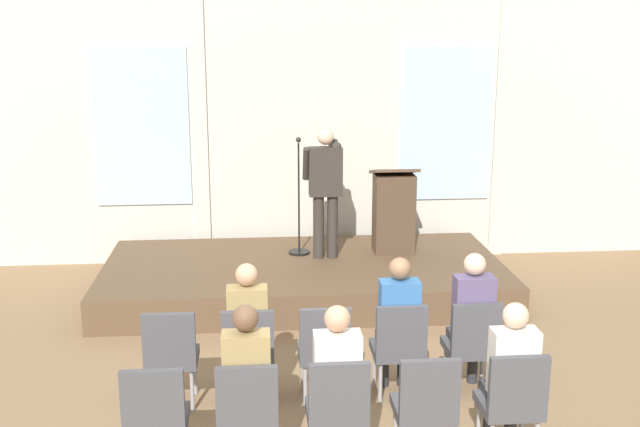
{
  "coord_description": "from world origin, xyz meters",
  "views": [
    {
      "loc": [
        -0.59,
        -5.73,
        3.36
      ],
      "look_at": [
        0.09,
        2.21,
        1.4
      ],
      "focal_mm": 43.16,
      "sensor_mm": 36.0,
      "label": 1
    }
  ],
  "objects_px": {
    "chair_r0_c3": "(399,344)",
    "chair_r1_c2": "(338,406)",
    "audience_r1_c2": "(337,377)",
    "audience_r1_c1": "(247,379)",
    "audience_r0_c4": "(471,316)",
    "chair_r1_c0": "(156,414)",
    "audience_r1_c4": "(511,372)",
    "chair_r0_c4": "(473,341)",
    "audience_r0_c3": "(398,319)",
    "mic_stand": "(299,229)",
    "lectern": "(394,211)",
    "chair_r0_c0": "(171,352)",
    "chair_r0_c1": "(248,349)",
    "speaker": "(325,183)",
    "chair_r1_c3": "(426,403)",
    "chair_r0_c2": "(324,347)",
    "chair_r1_c1": "(247,410)",
    "audience_r0_c1": "(248,325)",
    "chair_r1_c4": "(513,399)"
  },
  "relations": [
    {
      "from": "chair_r0_c3",
      "to": "chair_r1_c2",
      "type": "xyz_separation_m",
      "value": [
        -0.68,
        -1.12,
        0.0
      ]
    },
    {
      "from": "audience_r1_c2",
      "to": "chair_r1_c2",
      "type": "bearing_deg",
      "value": -90.0
    },
    {
      "from": "audience_r1_c1",
      "to": "audience_r0_c4",
      "type": "bearing_deg",
      "value": 28.66
    },
    {
      "from": "chair_r1_c0",
      "to": "audience_r1_c4",
      "type": "height_order",
      "value": "audience_r1_c4"
    },
    {
      "from": "chair_r0_c4",
      "to": "audience_r0_c3",
      "type": "bearing_deg",
      "value": 173.31
    },
    {
      "from": "mic_stand",
      "to": "audience_r1_c1",
      "type": "distance_m",
      "value": 4.45
    },
    {
      "from": "lectern",
      "to": "chair_r0_c0",
      "type": "xyz_separation_m",
      "value": [
        -2.6,
        -3.34,
        -0.43
      ]
    },
    {
      "from": "chair_r0_c1",
      "to": "audience_r0_c4",
      "type": "height_order",
      "value": "audience_r0_c4"
    },
    {
      "from": "speaker",
      "to": "chair_r0_c1",
      "type": "bearing_deg",
      "value": -107.27
    },
    {
      "from": "chair_r0_c1",
      "to": "chair_r0_c4",
      "type": "distance_m",
      "value": 2.05
    },
    {
      "from": "chair_r0_c3",
      "to": "chair_r1_c3",
      "type": "relative_size",
      "value": 1.0
    },
    {
      "from": "chair_r1_c2",
      "to": "lectern",
      "type": "bearing_deg",
      "value": 74.62
    },
    {
      "from": "chair_r1_c0",
      "to": "chair_r0_c1",
      "type": "bearing_deg",
      "value": 58.63
    },
    {
      "from": "speaker",
      "to": "lectern",
      "type": "xyz_separation_m",
      "value": [
        0.93,
        0.18,
        -0.43
      ]
    },
    {
      "from": "chair_r0_c2",
      "to": "chair_r0_c3",
      "type": "distance_m",
      "value": 0.68
    },
    {
      "from": "chair_r0_c2",
      "to": "audience_r1_c1",
      "type": "height_order",
      "value": "audience_r1_c1"
    },
    {
      "from": "audience_r0_c3",
      "to": "audience_r0_c4",
      "type": "xyz_separation_m",
      "value": [
        0.68,
        -0.0,
        0.01
      ]
    },
    {
      "from": "chair_r0_c0",
      "to": "audience_r1_c4",
      "type": "bearing_deg",
      "value": -20.81
    },
    {
      "from": "chair_r0_c1",
      "to": "audience_r1_c1",
      "type": "bearing_deg",
      "value": -90.0
    },
    {
      "from": "chair_r0_c2",
      "to": "audience_r0_c3",
      "type": "height_order",
      "value": "audience_r0_c3"
    },
    {
      "from": "audience_r0_c3",
      "to": "chair_r1_c1",
      "type": "height_order",
      "value": "audience_r0_c3"
    },
    {
      "from": "audience_r1_c1",
      "to": "lectern",
      "type": "bearing_deg",
      "value": 66.44
    },
    {
      "from": "mic_stand",
      "to": "audience_r1_c2",
      "type": "xyz_separation_m",
      "value": [
        0.03,
        -4.4,
        -0.01
      ]
    },
    {
      "from": "chair_r0_c0",
      "to": "chair_r1_c0",
      "type": "xyz_separation_m",
      "value": [
        0.0,
        -1.12,
        0.0
      ]
    },
    {
      "from": "chair_r0_c1",
      "to": "chair_r1_c1",
      "type": "distance_m",
      "value": 1.12
    },
    {
      "from": "audience_r0_c1",
      "to": "audience_r1_c4",
      "type": "height_order",
      "value": "audience_r0_c1"
    },
    {
      "from": "audience_r0_c1",
      "to": "chair_r0_c1",
      "type": "bearing_deg",
      "value": -90.0
    },
    {
      "from": "mic_stand",
      "to": "chair_r1_c2",
      "type": "relative_size",
      "value": 1.65
    },
    {
      "from": "chair_r0_c0",
      "to": "audience_r0_c3",
      "type": "distance_m",
      "value": 2.06
    },
    {
      "from": "chair_r1_c0",
      "to": "chair_r1_c4",
      "type": "height_order",
      "value": "same"
    },
    {
      "from": "chair_r1_c0",
      "to": "chair_r1_c2",
      "type": "xyz_separation_m",
      "value": [
        1.37,
        0.0,
        0.0
      ]
    },
    {
      "from": "chair_r1_c3",
      "to": "chair_r0_c2",
      "type": "bearing_deg",
      "value": 121.37
    },
    {
      "from": "mic_stand",
      "to": "audience_r1_c1",
      "type": "xyz_separation_m",
      "value": [
        -0.65,
        -4.4,
        0.01
      ]
    },
    {
      "from": "chair_r1_c1",
      "to": "chair_r1_c2",
      "type": "height_order",
      "value": "same"
    },
    {
      "from": "chair_r0_c0",
      "to": "audience_r0_c1",
      "type": "height_order",
      "value": "audience_r0_c1"
    },
    {
      "from": "chair_r0_c2",
      "to": "chair_r0_c3",
      "type": "height_order",
      "value": "same"
    },
    {
      "from": "chair_r0_c0",
      "to": "audience_r0_c3",
      "type": "xyz_separation_m",
      "value": [
        2.05,
        0.08,
        0.21
      ]
    },
    {
      "from": "audience_r1_c4",
      "to": "chair_r0_c3",
      "type": "bearing_deg",
      "value": 123.33
    },
    {
      "from": "chair_r0_c2",
      "to": "audience_r1_c1",
      "type": "relative_size",
      "value": 0.69
    },
    {
      "from": "chair_r0_c0",
      "to": "chair_r1_c2",
      "type": "xyz_separation_m",
      "value": [
        1.37,
        -1.12,
        0.0
      ]
    },
    {
      "from": "chair_r1_c4",
      "to": "chair_r1_c2",
      "type": "bearing_deg",
      "value": 180.0
    },
    {
      "from": "chair_r0_c2",
      "to": "chair_r0_c4",
      "type": "height_order",
      "value": "same"
    },
    {
      "from": "mic_stand",
      "to": "chair_r1_c3",
      "type": "bearing_deg",
      "value": -80.96
    },
    {
      "from": "speaker",
      "to": "chair_r0_c2",
      "type": "distance_m",
      "value": 3.29
    },
    {
      "from": "audience_r0_c3",
      "to": "audience_r1_c4",
      "type": "bearing_deg",
      "value": -58.59
    },
    {
      "from": "chair_r1_c4",
      "to": "audience_r1_c4",
      "type": "height_order",
      "value": "audience_r1_c4"
    },
    {
      "from": "chair_r1_c4",
      "to": "chair_r1_c0",
      "type": "bearing_deg",
      "value": 180.0
    },
    {
      "from": "lectern",
      "to": "mic_stand",
      "type": "bearing_deg",
      "value": 179.13
    },
    {
      "from": "chair_r0_c1",
      "to": "chair_r1_c2",
      "type": "xyz_separation_m",
      "value": [
        0.68,
        -1.12,
        0.0
      ]
    },
    {
      "from": "audience_r0_c1",
      "to": "audience_r0_c4",
      "type": "xyz_separation_m",
      "value": [
        2.05,
        -0.0,
        0.02
      ]
    }
  ]
}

